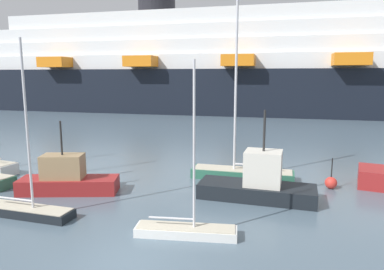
{
  "coord_description": "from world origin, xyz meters",
  "views": [
    {
      "loc": [
        4.43,
        -10.54,
        6.31
      ],
      "look_at": [
        0.0,
        10.79,
        2.63
      ],
      "focal_mm": 33.18,
      "sensor_mm": 36.0,
      "label": 1
    }
  ],
  "objects_px": {
    "fishing_boat_1": "(259,183)",
    "channel_buoy_2": "(331,183)",
    "sailboat_3": "(186,228)",
    "fishing_boat_2": "(67,179)",
    "cruise_ship": "(290,68)",
    "sailboat_4": "(242,171)",
    "sailboat_1": "(27,208)"
  },
  "relations": [
    {
      "from": "fishing_boat_1",
      "to": "channel_buoy_2",
      "type": "relative_size",
      "value": 3.47
    },
    {
      "from": "sailboat_3",
      "to": "fishing_boat_1",
      "type": "bearing_deg",
      "value": 56.69
    },
    {
      "from": "sailboat_3",
      "to": "fishing_boat_2",
      "type": "relative_size",
      "value": 1.26
    },
    {
      "from": "fishing_boat_2",
      "to": "cruise_ship",
      "type": "height_order",
      "value": "cruise_ship"
    },
    {
      "from": "sailboat_4",
      "to": "cruise_ship",
      "type": "xyz_separation_m",
      "value": [
        5.07,
        41.88,
        7.0
      ]
    },
    {
      "from": "sailboat_3",
      "to": "cruise_ship",
      "type": "xyz_separation_m",
      "value": [
        6.7,
        50.25,
        7.19
      ]
    },
    {
      "from": "fishing_boat_2",
      "to": "channel_buoy_2",
      "type": "distance_m",
      "value": 14.65
    },
    {
      "from": "fishing_boat_2",
      "to": "cruise_ship",
      "type": "relative_size",
      "value": 0.04
    },
    {
      "from": "sailboat_3",
      "to": "sailboat_4",
      "type": "xyz_separation_m",
      "value": [
        1.63,
        8.37,
        0.19
      ]
    },
    {
      "from": "channel_buoy_2",
      "to": "sailboat_1",
      "type": "bearing_deg",
      "value": -153.77
    },
    {
      "from": "sailboat_4",
      "to": "fishing_boat_2",
      "type": "xyz_separation_m",
      "value": [
        -9.14,
        -4.51,
        0.23
      ]
    },
    {
      "from": "sailboat_4",
      "to": "fishing_boat_1",
      "type": "relative_size",
      "value": 1.79
    },
    {
      "from": "sailboat_3",
      "to": "fishing_boat_2",
      "type": "height_order",
      "value": "sailboat_3"
    },
    {
      "from": "sailboat_4",
      "to": "cruise_ship",
      "type": "relative_size",
      "value": 0.08
    },
    {
      "from": "fishing_boat_1",
      "to": "channel_buoy_2",
      "type": "xyz_separation_m",
      "value": [
        3.96,
        2.54,
        -0.49
      ]
    },
    {
      "from": "sailboat_1",
      "to": "fishing_boat_1",
      "type": "xyz_separation_m",
      "value": [
        10.23,
        4.45,
        0.46
      ]
    },
    {
      "from": "sailboat_1",
      "to": "sailboat_4",
      "type": "relative_size",
      "value": 0.72
    },
    {
      "from": "sailboat_1",
      "to": "sailboat_3",
      "type": "distance_m",
      "value": 7.53
    },
    {
      "from": "fishing_boat_1",
      "to": "cruise_ship",
      "type": "relative_size",
      "value": 0.05
    },
    {
      "from": "sailboat_3",
      "to": "sailboat_4",
      "type": "height_order",
      "value": "sailboat_4"
    },
    {
      "from": "fishing_boat_1",
      "to": "sailboat_3",
      "type": "bearing_deg",
      "value": -113.59
    },
    {
      "from": "channel_buoy_2",
      "to": "sailboat_3",
      "type": "bearing_deg",
      "value": -131.71
    },
    {
      "from": "sailboat_4",
      "to": "sailboat_3",
      "type": "bearing_deg",
      "value": 82.02
    },
    {
      "from": "sailboat_4",
      "to": "fishing_boat_2",
      "type": "relative_size",
      "value": 2.0
    },
    {
      "from": "fishing_boat_1",
      "to": "cruise_ship",
      "type": "height_order",
      "value": "cruise_ship"
    },
    {
      "from": "sailboat_1",
      "to": "channel_buoy_2",
      "type": "height_order",
      "value": "sailboat_1"
    },
    {
      "from": "fishing_boat_1",
      "to": "sailboat_4",
      "type": "bearing_deg",
      "value": 112.74
    },
    {
      "from": "sailboat_1",
      "to": "cruise_ship",
      "type": "relative_size",
      "value": 0.06
    },
    {
      "from": "sailboat_1",
      "to": "channel_buoy_2",
      "type": "xyz_separation_m",
      "value": [
        14.19,
        6.99,
        -0.03
      ]
    },
    {
      "from": "sailboat_4",
      "to": "sailboat_1",
      "type": "bearing_deg",
      "value": 43.79
    },
    {
      "from": "sailboat_4",
      "to": "fishing_boat_1",
      "type": "xyz_separation_m",
      "value": [
        1.08,
        -3.42,
        0.31
      ]
    },
    {
      "from": "sailboat_1",
      "to": "channel_buoy_2",
      "type": "relative_size",
      "value": 4.47
    }
  ]
}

